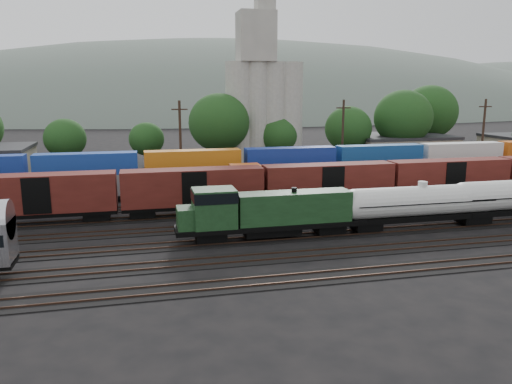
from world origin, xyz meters
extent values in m
plane|color=black|center=(0.00, 0.00, 0.00)|extent=(600.00, 600.00, 0.00)
cube|color=black|center=(0.00, -15.00, 0.04)|extent=(180.00, 3.20, 0.08)
cube|color=#382319|center=(0.00, -15.72, 0.12)|extent=(180.00, 0.08, 0.16)
cube|color=#382319|center=(0.00, -14.28, 0.12)|extent=(180.00, 0.08, 0.16)
cube|color=black|center=(0.00, -10.00, 0.04)|extent=(180.00, 3.20, 0.08)
cube|color=#382319|center=(0.00, -10.72, 0.12)|extent=(180.00, 0.08, 0.16)
cube|color=#382319|center=(0.00, -9.28, 0.12)|extent=(180.00, 0.08, 0.16)
cube|color=black|center=(0.00, -5.00, 0.04)|extent=(180.00, 3.20, 0.08)
cube|color=#382319|center=(0.00, -5.72, 0.12)|extent=(180.00, 0.08, 0.16)
cube|color=#382319|center=(0.00, -4.28, 0.12)|extent=(180.00, 0.08, 0.16)
cube|color=black|center=(0.00, 0.00, 0.04)|extent=(180.00, 3.20, 0.08)
cube|color=#382319|center=(0.00, -0.72, 0.12)|extent=(180.00, 0.08, 0.16)
cube|color=#382319|center=(0.00, 0.72, 0.12)|extent=(180.00, 0.08, 0.16)
cube|color=black|center=(0.00, 5.00, 0.04)|extent=(180.00, 3.20, 0.08)
cube|color=#382319|center=(0.00, 4.28, 0.12)|extent=(180.00, 0.08, 0.16)
cube|color=#382319|center=(0.00, 5.72, 0.12)|extent=(180.00, 0.08, 0.16)
cube|color=black|center=(0.00, 10.00, 0.04)|extent=(180.00, 3.20, 0.08)
cube|color=#382319|center=(0.00, 9.28, 0.12)|extent=(180.00, 0.08, 0.16)
cube|color=#382319|center=(0.00, 10.72, 0.12)|extent=(180.00, 0.08, 0.16)
cube|color=black|center=(0.00, 15.00, 0.04)|extent=(180.00, 3.20, 0.08)
cube|color=#382319|center=(0.00, 14.28, 0.12)|extent=(180.00, 0.08, 0.16)
cube|color=#382319|center=(0.00, 15.72, 0.12)|extent=(180.00, 0.08, 0.16)
cube|color=black|center=(-6.09, -5.00, 1.33)|extent=(17.52, 2.99, 0.41)
cube|color=black|center=(-6.09, -5.00, 0.87)|extent=(5.15, 2.27, 0.82)
cube|color=#17381A|center=(-3.99, -5.00, 2.93)|extent=(10.51, 2.47, 2.78)
cube|color=#17381A|center=(-11.35, -5.00, 3.24)|extent=(3.71, 2.99, 3.40)
cube|color=black|center=(-11.35, -5.00, 4.32)|extent=(3.81, 3.09, 0.93)
cube|color=#17381A|center=(-13.80, -5.00, 2.47)|extent=(1.65, 2.47, 1.86)
cylinder|color=black|center=(-3.99, -5.00, 4.48)|extent=(0.52, 0.52, 0.52)
cube|color=black|center=(-11.70, -5.00, 0.66)|extent=(2.68, 2.06, 0.72)
cube|color=black|center=(-0.49, -5.00, 0.66)|extent=(2.68, 2.06, 0.72)
cylinder|color=silver|center=(9.03, -5.00, 2.85)|extent=(14.07, 2.90, 2.90)
sphere|color=silver|center=(1.99, -5.00, 2.85)|extent=(2.90, 2.90, 2.90)
sphere|color=silver|center=(16.06, -5.00, 2.85)|extent=(2.90, 2.90, 2.90)
cylinder|color=silver|center=(9.03, -5.00, 4.50)|extent=(0.90, 0.90, 0.50)
cube|color=black|center=(9.03, -5.00, 2.85)|extent=(14.39, 3.04, 0.08)
cube|color=black|center=(9.03, -5.00, 1.25)|extent=(13.59, 2.20, 0.50)
cube|color=black|center=(3.27, -5.00, 0.65)|extent=(2.60, 2.00, 0.70)
cube|color=black|center=(14.78, -5.00, 0.65)|extent=(2.60, 2.00, 0.70)
sphere|color=silver|center=(13.75, -5.00, 2.95)|extent=(3.01, 3.01, 3.01)
cube|color=black|center=(15.08, -5.00, 0.67)|extent=(2.70, 2.08, 0.73)
cube|color=black|center=(-0.08, 10.00, 1.27)|extent=(17.59, 2.83, 0.39)
cube|color=black|center=(-0.08, 10.00, 0.84)|extent=(4.88, 2.15, 0.78)
cube|color=#C24D11|center=(2.03, 10.00, 2.79)|extent=(10.55, 2.34, 2.64)
cube|color=#C24D11|center=(-5.36, 10.00, 3.08)|extent=(3.52, 2.83, 3.22)
cube|color=black|center=(-5.36, 10.00, 4.11)|extent=(3.61, 2.93, 0.88)
cube|color=#C24D11|center=(-7.82, 10.00, 2.35)|extent=(1.56, 2.34, 1.76)
cylinder|color=black|center=(2.03, 10.00, 4.25)|extent=(0.49, 0.49, 0.49)
cube|color=black|center=(-5.71, 10.00, 0.64)|extent=(2.54, 1.95, 0.68)
cube|color=black|center=(5.55, 10.00, 0.64)|extent=(2.54, 1.95, 0.68)
cube|color=black|center=(-27.55, 5.00, 1.20)|extent=(15.00, 2.60, 0.40)
cube|color=#4D1712|center=(-27.55, 5.00, 3.30)|extent=(15.00, 2.90, 3.80)
cube|color=black|center=(-12.15, 5.00, 1.20)|extent=(15.00, 2.60, 0.40)
cube|color=#4D1712|center=(-12.15, 5.00, 3.30)|extent=(15.00, 2.90, 3.80)
cube|color=black|center=(3.25, 5.00, 1.20)|extent=(15.00, 2.60, 0.40)
cube|color=#4D1712|center=(3.25, 5.00, 3.30)|extent=(15.00, 2.90, 3.80)
cube|color=black|center=(18.65, 5.00, 1.20)|extent=(15.00, 2.60, 0.40)
cube|color=#4D1712|center=(18.65, 5.00, 3.30)|extent=(15.00, 2.90, 3.80)
cube|color=black|center=(0.00, 15.00, 0.50)|extent=(160.00, 2.60, 0.60)
cube|color=slate|center=(-23.87, 15.00, 2.10)|extent=(12.00, 2.40, 2.60)
cube|color=navy|center=(-23.87, 15.00, 4.70)|extent=(12.00, 2.40, 2.60)
cube|color=#C45314|center=(-11.07, 15.00, 2.10)|extent=(12.00, 2.40, 2.60)
cube|color=#BF6813|center=(-11.07, 15.00, 4.70)|extent=(12.00, 2.40, 2.60)
cube|color=#C66614|center=(1.73, 15.00, 2.10)|extent=(12.00, 2.40, 2.60)
cube|color=navy|center=(1.73, 15.00, 4.70)|extent=(12.00, 2.40, 2.60)
cube|color=#4F1912|center=(14.53, 15.00, 2.10)|extent=(12.00, 2.40, 2.60)
cube|color=navy|center=(14.53, 15.00, 4.70)|extent=(12.00, 2.40, 2.60)
cube|color=navy|center=(27.33, 15.00, 2.10)|extent=(12.00, 2.40, 2.60)
cube|color=silver|center=(27.33, 15.00, 4.70)|extent=(12.00, 2.40, 2.60)
cylinder|color=#A5A297|center=(-1.00, 36.00, 9.00)|extent=(4.40, 4.40, 18.00)
cylinder|color=#A5A297|center=(2.00, 36.00, 9.00)|extent=(4.40, 4.40, 18.00)
cylinder|color=#A5A297|center=(5.00, 36.00, 9.00)|extent=(4.40, 4.40, 18.00)
cylinder|color=#A5A297|center=(8.00, 36.00, 9.00)|extent=(4.40, 4.40, 18.00)
cube|color=#A5A297|center=(2.00, 36.00, 22.00)|extent=(6.00, 5.00, 8.00)
cube|color=#A5A297|center=(3.50, 36.00, 27.00)|extent=(3.00, 3.00, 4.00)
cube|color=#9E937F|center=(30.00, 38.00, 2.30)|extent=(18.00, 14.00, 4.60)
cube|color=#232326|center=(30.00, 38.00, 4.85)|extent=(18.36, 14.28, 0.50)
cylinder|color=black|center=(-29.53, 40.20, 1.27)|extent=(0.70, 0.70, 2.53)
ellipsoid|color=#1D4419|center=(-29.53, 40.20, 5.51)|extent=(6.87, 6.87, 6.51)
cylinder|color=black|center=(-16.31, 42.09, 1.13)|extent=(0.70, 0.70, 2.27)
ellipsoid|color=#1D4419|center=(-16.31, 42.09, 4.94)|extent=(6.15, 6.15, 5.83)
cylinder|color=black|center=(-4.55, 34.84, 1.86)|extent=(0.70, 0.70, 3.72)
ellipsoid|color=#1D4419|center=(-4.55, 34.84, 8.11)|extent=(10.10, 10.10, 9.57)
cylinder|color=black|center=(5.79, 35.77, 1.29)|extent=(0.70, 0.70, 2.58)
ellipsoid|color=#1D4419|center=(5.79, 35.77, 5.61)|extent=(7.00, 7.00, 6.63)
cylinder|color=black|center=(18.71, 35.40, 1.53)|extent=(0.70, 0.70, 3.06)
ellipsoid|color=#1D4419|center=(18.71, 35.40, 6.67)|extent=(8.31, 8.31, 7.87)
cylinder|color=black|center=(29.38, 35.47, 1.94)|extent=(0.70, 0.70, 3.88)
ellipsoid|color=#1D4419|center=(29.38, 35.47, 8.45)|extent=(10.52, 10.52, 9.97)
cylinder|color=black|center=(39.74, 43.63, 2.07)|extent=(0.70, 0.70, 4.14)
ellipsoid|color=#1D4419|center=(39.74, 43.63, 9.02)|extent=(11.23, 11.23, 10.64)
cylinder|color=black|center=(-12.00, 22.00, 6.00)|extent=(0.36, 0.36, 12.00)
cube|color=black|center=(-12.00, 22.00, 10.80)|extent=(2.20, 0.18, 0.18)
cylinder|color=black|center=(12.00, 22.00, 6.00)|extent=(0.36, 0.36, 12.00)
cube|color=black|center=(12.00, 22.00, 10.80)|extent=(2.20, 0.18, 0.18)
cylinder|color=black|center=(36.00, 22.00, 6.00)|extent=(0.36, 0.36, 12.00)
cube|color=black|center=(36.00, 22.00, 10.80)|extent=(2.20, 0.18, 0.18)
ellipsoid|color=#59665B|center=(40.00, 260.00, -22.75)|extent=(520.00, 286.00, 130.00)
camera|label=1|loc=(-17.48, -47.49, 13.49)|focal=35.00mm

